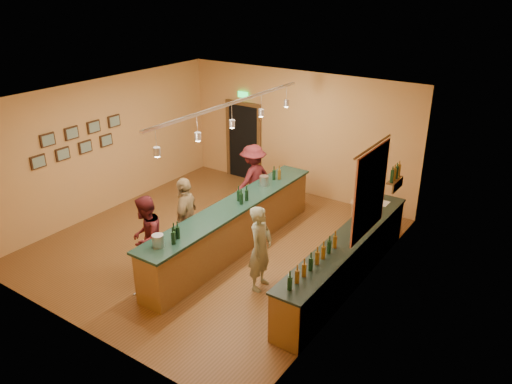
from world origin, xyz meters
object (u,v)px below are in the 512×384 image
Objects in this scene: bartender at (260,248)px; bar_stool at (359,208)px; tasting_bar at (234,224)px; customer_c at (253,179)px; customer_b at (186,218)px; back_counter at (346,260)px; customer_a at (146,238)px.

bar_stool is (0.60, 3.03, -0.22)m from bartender.
customer_c is at bearing 112.70° from tasting_bar.
tasting_bar is 6.86× the size of bar_stool.
tasting_bar is at bearing 115.75° from customer_b.
back_counter is 1.63m from bartender.
customer_b is at bearing -130.41° from tasting_bar.
tasting_bar reaches higher than bar_stool.
customer_a is 2.22× the size of bar_stool.
customer_b is (-1.84, 0.08, 0.05)m from bartender.
customer_c reaches higher than back_counter.
customer_a is 0.95× the size of customer_b.
customer_c is (-3.20, 1.61, 0.36)m from back_counter.
customer_c is 2.61m from bar_stool.
customer_b reaches higher than back_counter.
bar_stool is at bearing 107.46° from back_counter.
bartender is 2.16m from customer_a.
back_counter is at bearing -72.54° from bar_stool.
customer_b is at bearing 148.10° from customer_a.
bar_stool is (-0.64, 2.02, 0.11)m from back_counter.
back_counter is at bearing 82.84° from customer_b.
bar_stool is at bearing 50.57° from tasting_bar.
customer_a is 3.51m from customer_c.
customer_b is at bearing -163.33° from back_counter.
back_counter is 2.76× the size of customer_a.
bartender is 0.94× the size of customer_b.
customer_a reaches higher than bartender.
bartender is at bearing 63.55° from customer_b.
bar_stool is at bearing 116.48° from customer_b.
bartender is at bearing 45.35° from customer_c.
tasting_bar is 1.89m from customer_a.
customer_c is at bearing 158.85° from customer_b.
customer_a is (-1.97, -0.89, 0.01)m from bartender.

